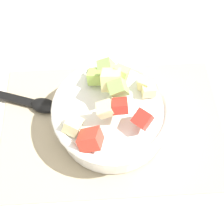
# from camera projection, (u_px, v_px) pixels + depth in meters

# --- Properties ---
(ground_plane) EXTENTS (2.40, 2.40, 0.00)m
(ground_plane) POSITION_uv_depth(u_px,v_px,m) (112.00, 126.00, 0.65)
(ground_plane) COLOR silver
(placemat) EXTENTS (0.45, 0.30, 0.01)m
(placemat) POSITION_uv_depth(u_px,v_px,m) (112.00, 125.00, 0.64)
(placemat) COLOR tan
(placemat) RESTS_ON ground_plane
(salad_bowl) EXTENTS (0.23, 0.23, 0.13)m
(salad_bowl) POSITION_uv_depth(u_px,v_px,m) (112.00, 114.00, 0.60)
(salad_bowl) COLOR white
(salad_bowl) RESTS_ON placemat
(serving_spoon) EXTENTS (0.23, 0.10, 0.01)m
(serving_spoon) POSITION_uv_depth(u_px,v_px,m) (21.00, 100.00, 0.66)
(serving_spoon) COLOR black
(serving_spoon) RESTS_ON placemat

